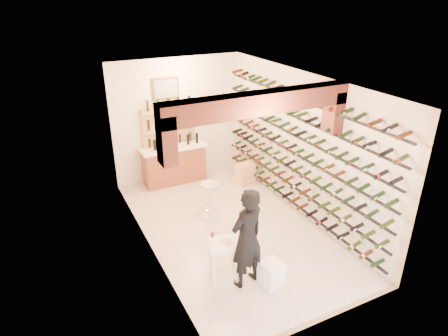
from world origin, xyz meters
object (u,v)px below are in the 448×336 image
wine_rack (293,150)px  white_stool (272,274)px  crate_lower (245,178)px  tasting_table (224,250)px  person (247,238)px  chrome_barstool (210,198)px  back_counter (174,163)px

wine_rack → white_stool: (-1.71, -1.92, -1.32)m
crate_lower → tasting_table: bearing=-124.9°
person → chrome_barstool: 2.35m
back_counter → wine_rack: bearing=-55.3°
person → chrome_barstool: bearing=-113.1°
back_counter → person: bearing=-93.4°
white_stool → chrome_barstool: chrome_barstool is taller
back_counter → chrome_barstool: 2.05m
crate_lower → wine_rack: bearing=-83.2°
tasting_table → white_stool: bearing=-20.1°
wine_rack → person: 2.74m
crate_lower → person: bearing=-119.0°
wine_rack → tasting_table: wine_rack is taller
wine_rack → back_counter: wine_rack is taller
person → chrome_barstool: size_ratio=2.22×
person → tasting_table: bearing=-55.8°
tasting_table → chrome_barstool: size_ratio=1.09×
wine_rack → chrome_barstool: 2.12m
chrome_barstool → wine_rack: bearing=-19.3°
back_counter → crate_lower: back_counter is taller
wine_rack → person: bearing=-141.3°
wine_rack → tasting_table: size_ratio=6.28×
white_stool → wine_rack: bearing=48.2°
tasting_table → wine_rack: bearing=47.7°
back_counter → chrome_barstool: (0.10, -2.04, -0.05)m
crate_lower → white_stool: bearing=-112.5°
chrome_barstool → person: bearing=-98.9°
wine_rack → back_counter: bearing=124.7°
white_stool → person: bearing=146.5°
wine_rack → crate_lower: (-0.21, 1.72, -1.40)m
wine_rack → back_counter: (-1.83, 2.65, -1.02)m
tasting_table → crate_lower: bearing=72.3°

